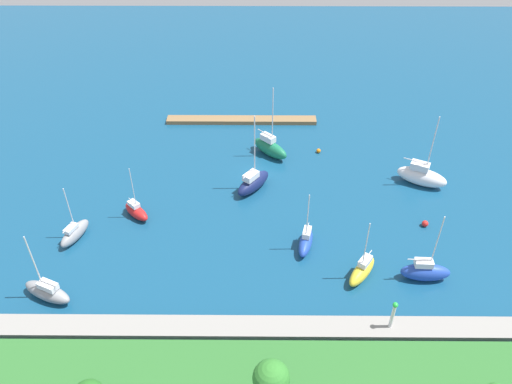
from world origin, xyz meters
name	(u,v)px	position (x,y,z in m)	size (l,w,h in m)	color
water	(256,177)	(0.00, 0.00, 0.00)	(160.00, 160.00, 0.00)	navy
pier_dock	(242,120)	(2.68, -16.44, 0.35)	(26.07, 2.22, 0.70)	olive
breakwater	(255,329)	(0.00, 27.63, 0.56)	(72.67, 2.67, 1.12)	gray
harbor_beacon	(393,313)	(-14.08, 27.63, 3.27)	(0.56, 0.56, 3.73)	silver
park_tree_midwest	(271,378)	(-1.50, 36.37, 5.57)	(3.24, 3.24, 5.97)	brown
sailboat_gray_far_north	(47,291)	(23.19, 23.16, 1.09)	(6.40, 4.22, 9.29)	gray
sailboat_blue_mid_basin	(425,271)	(-19.74, 19.97, 1.23)	(5.80, 2.16, 9.63)	#2347B2
sailboat_green_along_channel	(270,147)	(-2.15, -6.08, 1.39)	(6.20, 6.17, 11.74)	#19724C
sailboat_white_east_end	(421,176)	(-24.02, 1.42, 1.43)	(7.53, 5.51, 11.28)	white
sailboat_red_near_pier	(136,211)	(16.06, 9.00, 0.92)	(4.42, 4.34, 8.01)	red
sailboat_navy_far_south	(253,182)	(0.43, 2.93, 1.27)	(5.74, 6.55, 11.87)	#141E4C
sailboat_yellow_center_basin	(362,270)	(-12.50, 19.69, 1.07)	(4.55, 5.37, 8.58)	yellow
sailboat_gray_lone_south	(75,233)	(23.01, 13.46, 1.02)	(3.33, 5.44, 7.91)	gray
sailboat_blue_lone_north	(306,241)	(-6.28, 14.81, 1.03)	(2.72, 5.34, 8.61)	#2347B2
mooring_buoy_red	(425,224)	(-22.31, 10.71, 0.43)	(0.85, 0.85, 0.85)	red
mooring_buoy_orange	(319,151)	(-9.91, -6.78, 0.35)	(0.69, 0.69, 0.69)	orange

